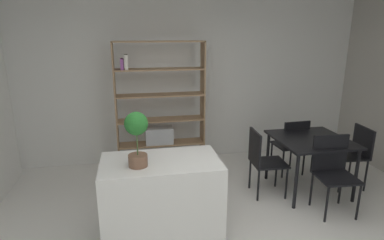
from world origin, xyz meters
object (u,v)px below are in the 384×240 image
open_bookshelf (159,113)px  dining_chair_near (333,167)px  potted_plant_on_island (137,134)px  dining_chair_island_side (262,157)px  dining_chair_far (292,142)px  dining_chair_window_side (354,151)px  kitchen_island (162,199)px  dining_table (311,144)px

open_bookshelf → dining_chair_near: size_ratio=2.15×
potted_plant_on_island → dining_chair_island_side: 1.95m
potted_plant_on_island → dining_chair_near: 2.48m
potted_plant_on_island → open_bookshelf: bearing=78.8°
dining_chair_far → dining_chair_window_side: size_ratio=1.01×
potted_plant_on_island → dining_chair_near: potted_plant_on_island is taller
open_bookshelf → dining_chair_window_side: bearing=-23.5°
kitchen_island → dining_chair_window_side: bearing=13.1°
dining_table → dining_chair_near: (0.01, -0.51, -0.12)m
kitchen_island → dining_chair_far: 2.44m
dining_table → dining_chair_near: 0.52m
dining_table → dining_chair_far: size_ratio=1.09×
dining_chair_island_side → dining_chair_window_side: 1.40m
dining_table → dining_chair_island_side: (-0.71, 0.01, -0.15)m
dining_chair_island_side → dining_chair_near: (0.71, -0.51, 0.03)m
potted_plant_on_island → dining_chair_near: bearing=6.1°
kitchen_island → dining_table: 2.25m
open_bookshelf → potted_plant_on_island: bearing=-101.2°
potted_plant_on_island → dining_chair_window_side: size_ratio=0.62×
dining_chair_near → dining_chair_far: bearing=94.5°
kitchen_island → open_bookshelf: bearing=85.4°
dining_chair_far → dining_chair_island_side: dining_chair_island_side is taller
open_bookshelf → dining_chair_far: 2.13m
dining_chair_island_side → dining_chair_window_side: bearing=-87.3°
dining_chair_window_side → dining_chair_near: bearing=-49.1°
dining_chair_far → dining_chair_island_side: size_ratio=0.97×
dining_table → dining_chair_island_side: bearing=179.5°
open_bookshelf → dining_chair_window_side: 2.95m
dining_chair_far → dining_chair_window_side: 0.87m
dining_chair_near → open_bookshelf: bearing=144.5°
kitchen_island → potted_plant_on_island: size_ratio=2.24×
dining_chair_island_side → potted_plant_on_island: bearing=118.0°
open_bookshelf → dining_table: 2.31m
dining_table → dining_chair_far: 0.54m
potted_plant_on_island → dining_table: 2.54m
dining_chair_far → dining_chair_window_side: (0.69, -0.52, 0.01)m
dining_chair_island_side → kitchen_island: bearing=118.5°
potted_plant_on_island → dining_chair_island_side: size_ratio=0.60×
potted_plant_on_island → open_bookshelf: size_ratio=0.27×
kitchen_island → open_bookshelf: 1.89m
dining_chair_island_side → dining_chair_near: dining_chair_near is taller
dining_chair_near → dining_chair_island_side: bearing=148.7°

